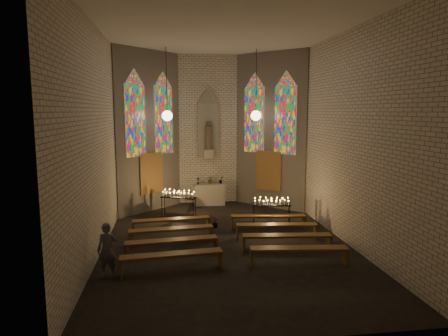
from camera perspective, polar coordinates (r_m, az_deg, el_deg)
The scene contains 18 objects.
floor at distance 13.78m, azimuth 0.18°, elevation -10.47°, with size 12.00×12.00×0.00m, color black.
room at distance 16.42m, azimuth -1.43°, elevation 5.76°, with size 8.22×12.43×7.00m.
altar at distance 18.88m, azimuth -2.08°, elevation -3.77°, with size 1.40×0.60×1.00m, color #BDB59A.
flower_vase_left at distance 18.63m, azimuth -3.74°, elevation -1.84°, with size 0.18×0.12×0.34m, color #4C723F.
flower_vase_center at distance 18.85m, azimuth -1.96°, elevation -1.65°, with size 0.34×0.30×0.38m, color #4C723F.
flower_vase_right at distance 18.84m, azimuth -0.43°, elevation -1.68°, with size 0.20×0.16×0.36m, color #4C723F.
aisle_flower_pot at distance 15.31m, azimuth -1.28°, elevation -7.78°, with size 0.22×0.22×0.40m, color #4C723F.
votive_stand_left at distance 16.62m, azimuth -6.53°, elevation -3.92°, with size 1.50×0.94×1.09m.
votive_stand_right at distance 15.44m, azimuth 6.81°, elevation -4.96°, with size 1.49×0.58×1.06m.
pew_left_0 at distance 14.71m, azimuth -7.52°, elevation -7.54°, with size 2.82×0.67×0.54m.
pew_right_0 at distance 15.14m, azimuth 6.36°, elevation -7.07°, with size 2.82×0.67×0.54m.
pew_left_1 at distance 13.56m, azimuth -7.50°, elevation -8.91°, with size 2.82×0.67×0.54m.
pew_right_1 at distance 14.03m, azimuth 7.55°, elevation -8.33°, with size 2.82×0.67×0.54m.
pew_left_2 at distance 12.42m, azimuth -7.48°, elevation -10.52°, with size 2.82×0.67×0.54m.
pew_right_2 at distance 12.93m, azimuth 8.96°, elevation -9.80°, with size 2.82×0.67×0.54m.
pew_left_3 at distance 11.29m, azimuth -7.45°, elevation -12.47°, with size 2.82×0.67×0.54m.
pew_right_3 at distance 11.84m, azimuth 10.65°, elevation -11.54°, with size 2.82×0.67×0.54m.
visitor at distance 11.23m, azimuth -16.34°, elevation -11.24°, with size 0.53×0.35×1.46m, color #55535E.
Camera 1 is at (-1.78, -12.94, 4.40)m, focal length 32.00 mm.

